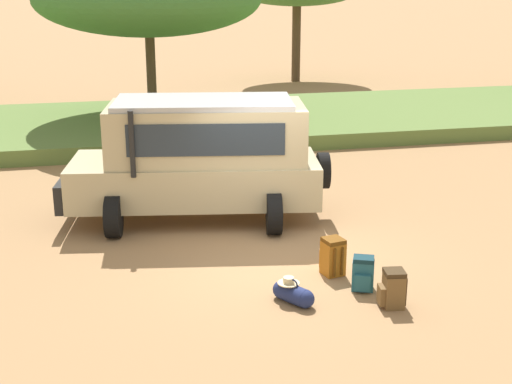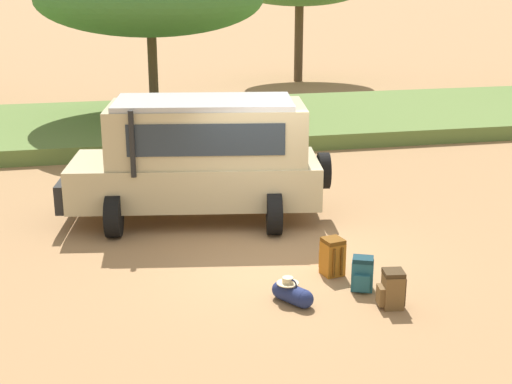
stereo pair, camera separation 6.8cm
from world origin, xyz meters
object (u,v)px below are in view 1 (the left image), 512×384
object	(u,v)px
backpack_cluster_center	(363,274)
backpack_near_rear_wheel	(333,257)
backpack_beside_front_wheel	(393,289)
duffel_bag_low_black_case	(293,293)
safari_vehicle	(200,157)

from	to	relation	value
backpack_cluster_center	backpack_near_rear_wheel	size ratio (longest dim) A/B	0.87
backpack_beside_front_wheel	backpack_cluster_center	xyz separation A→B (m)	(-0.22, 0.65, -0.02)
backpack_beside_front_wheel	backpack_near_rear_wheel	world-z (taller)	backpack_near_rear_wheel
backpack_near_rear_wheel	duffel_bag_low_black_case	world-z (taller)	backpack_near_rear_wheel
backpack_near_rear_wheel	duffel_bag_low_black_case	xyz separation A→B (m)	(-0.93, -0.90, -0.16)
duffel_bag_low_black_case	safari_vehicle	bearing A→B (deg)	100.65
backpack_cluster_center	backpack_near_rear_wheel	world-z (taller)	backpack_near_rear_wheel
backpack_cluster_center	duffel_bag_low_black_case	distance (m)	1.22
backpack_beside_front_wheel	duffel_bag_low_black_case	world-z (taller)	backpack_beside_front_wheel
backpack_beside_front_wheel	backpack_cluster_center	bearing A→B (deg)	108.75
backpack_near_rear_wheel	backpack_cluster_center	bearing A→B (deg)	-68.70
safari_vehicle	backpack_beside_front_wheel	size ratio (longest dim) A/B	9.36
safari_vehicle	backpack_near_rear_wheel	size ratio (longest dim) A/B	8.65
safari_vehicle	backpack_cluster_center	world-z (taller)	safari_vehicle
backpack_beside_front_wheel	backpack_near_rear_wheel	size ratio (longest dim) A/B	0.92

